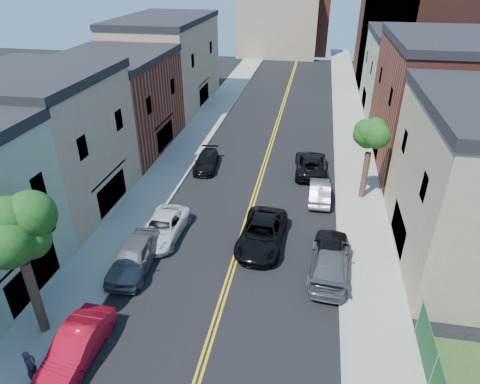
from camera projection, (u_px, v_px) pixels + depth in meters
The scene contains 24 objects.
sidewalk_left at pixel (195, 135), 42.30m from camera, with size 3.20×100.00×0.15m, color gray.
sidewalk_right at pixel (354, 146), 39.79m from camera, with size 3.20×100.00×0.15m, color gray.
curb_left at pixel (211, 136), 42.02m from camera, with size 0.30×100.00×0.15m, color gray.
curb_right at pixel (335, 145), 40.06m from camera, with size 0.30×100.00×0.15m, color gray.
bldg_left_tan_near at pixel (44, 147), 28.23m from camera, with size 9.00×10.00×9.00m, color #998466.
bldg_left_brick at pixel (116, 106), 37.93m from camera, with size 9.00×12.00×8.00m, color brown.
bldg_left_tan_far at pixel (166, 64), 49.59m from camera, with size 9.00×16.00×9.50m, color #998466.
bldg_right_brick at pixel (438, 106), 34.70m from camera, with size 9.00×14.00×10.00m, color brown.
bldg_right_palegrn at pixel (408, 75), 47.09m from camera, with size 9.00×12.00×8.50m, color gray.
church at pixel (412, 29), 58.21m from camera, with size 16.20×14.20×22.60m.
backdrop_left at pixel (278, 22), 74.88m from camera, with size 14.00×8.00×12.00m, color #998466.
backdrop_center at pixel (301, 25), 78.17m from camera, with size 10.00×8.00×10.00m, color brown.
tree_left_mid at pixel (10, 215), 16.80m from camera, with size 5.20×5.20×9.29m.
tree_right_far at pixel (373, 125), 28.43m from camera, with size 4.40×4.40×8.03m.
red_sedan at pixel (77, 346), 18.29m from camera, with size 1.58×4.54×1.50m, color red.
white_pickup at pixel (163, 228), 26.47m from camera, with size 2.35×5.09×1.41m, color silver.
grey_car_left at pixel (134, 256), 23.66m from camera, with size 2.01×5.00×1.70m, color #55585D.
black_car_left at pixel (206, 161), 35.40m from camera, with size 1.79×4.39×1.27m, color black.
grey_car_right at pixel (330, 262), 23.27m from camera, with size 2.24×5.51×1.60m, color #4F5256.
black_car_right at pixel (330, 252), 23.98m from camera, with size 2.01×4.99×1.70m, color black.
silver_car_right at pixel (320, 191), 30.65m from camera, with size 1.48×4.26×1.40m, color #ADB1B5.
dark_car_right_far at pixel (311, 164), 34.62m from camera, with size 2.56×5.54×1.54m, color black.
black_suv_lane at pixel (262, 233), 25.75m from camera, with size 2.63×5.70×1.58m, color black.
pedestrian_left at pixel (31, 366), 17.14m from camera, with size 0.58×0.38×1.59m, color #27262D.
Camera 1 is at (3.88, 1.71, 15.56)m, focal length 31.13 mm.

